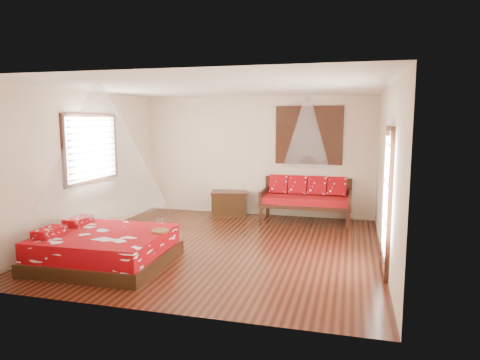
# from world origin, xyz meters

# --- Properties ---
(room) EXTENTS (5.54, 5.54, 2.84)m
(room) POSITION_xyz_m (0.00, 0.00, 1.40)
(room) COLOR black
(room) RESTS_ON ground
(bed) EXTENTS (1.99, 1.81, 0.63)m
(bed) POSITION_xyz_m (-1.52, -1.38, 0.25)
(bed) COLOR black
(bed) RESTS_ON floor
(daybed) EXTENTS (1.98, 0.88, 0.99)m
(daybed) POSITION_xyz_m (1.23, 2.39, 0.52)
(daybed) COLOR black
(daybed) RESTS_ON floor
(storage_chest) EXTENTS (0.95, 0.78, 0.58)m
(storage_chest) POSITION_xyz_m (-0.58, 2.45, 0.29)
(storage_chest) COLOR black
(storage_chest) RESTS_ON floor
(shutter_panel) EXTENTS (1.52, 0.06, 1.32)m
(shutter_panel) POSITION_xyz_m (1.23, 2.72, 1.90)
(shutter_panel) COLOR black
(shutter_panel) RESTS_ON wall_back
(window_left) EXTENTS (0.10, 1.74, 1.34)m
(window_left) POSITION_xyz_m (-2.71, 0.20, 1.70)
(window_left) COLOR black
(window_left) RESTS_ON wall_left
(glazed_door) EXTENTS (0.08, 1.02, 2.16)m
(glazed_door) POSITION_xyz_m (2.72, -0.60, 1.07)
(glazed_door) COLOR black
(glazed_door) RESTS_ON floor
(wine_tray) EXTENTS (0.28, 0.28, 0.23)m
(wine_tray) POSITION_xyz_m (-0.69, -1.10, 0.56)
(wine_tray) COLOR brown
(wine_tray) RESTS_ON bed
(mosquito_net_main) EXTENTS (1.91, 1.91, 1.80)m
(mosquito_net_main) POSITION_xyz_m (-1.50, -1.38, 1.85)
(mosquito_net_main) COLOR white
(mosquito_net_main) RESTS_ON ceiling
(mosquito_net_daybed) EXTENTS (0.99, 0.99, 1.50)m
(mosquito_net_daybed) POSITION_xyz_m (1.23, 2.25, 2.00)
(mosquito_net_daybed) COLOR white
(mosquito_net_daybed) RESTS_ON ceiling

